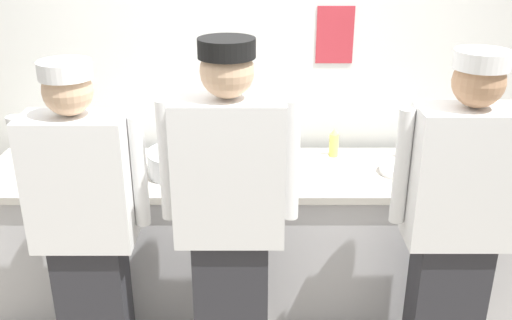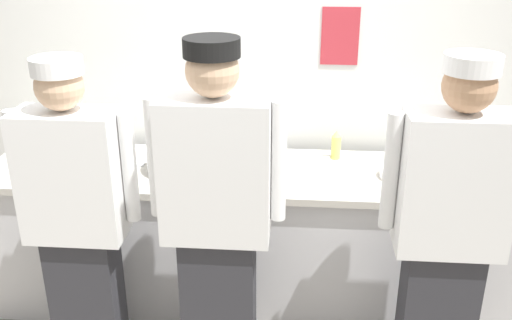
{
  "view_description": "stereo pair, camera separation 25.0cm",
  "coord_description": "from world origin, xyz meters",
  "px_view_note": "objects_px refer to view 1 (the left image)",
  "views": [
    {
      "loc": [
        0.02,
        -2.64,
        2.21
      ],
      "look_at": [
        0.03,
        0.34,
        0.96
      ],
      "focal_mm": 40.56,
      "sensor_mm": 36.0,
      "label": 1
    },
    {
      "loc": [
        0.27,
        -2.63,
        2.21
      ],
      "look_at": [
        0.03,
        0.34,
        0.96
      ],
      "focal_mm": 40.56,
      "sensor_mm": 36.0,
      "label": 2
    }
  ],
  "objects_px": {
    "chef_near_left": "(83,225)",
    "plate_stack_rear": "(71,159)",
    "sheet_tray": "(288,168)",
    "ramekin_yellow_sauce": "(444,155)",
    "chefs_knife": "(113,168)",
    "squeeze_bottle_primary": "(32,160)",
    "ramekin_green_sauce": "(48,176)",
    "ramekin_orange_sauce": "(483,173)",
    "chef_center": "(228,217)",
    "squeeze_bottle_secondary": "(332,143)",
    "deli_cup": "(404,151)",
    "plate_stack_front": "(400,169)",
    "chef_far_right": "(455,221)",
    "mixing_bowl_steel": "(181,162)"
  },
  "relations": [
    {
      "from": "plate_stack_front",
      "to": "ramekin_yellow_sauce",
      "type": "relative_size",
      "value": 2.27
    },
    {
      "from": "chefs_knife",
      "to": "squeeze_bottle_primary",
      "type": "bearing_deg",
      "value": -167.04
    },
    {
      "from": "ramekin_green_sauce",
      "to": "chefs_knife",
      "type": "height_order",
      "value": "ramekin_green_sauce"
    },
    {
      "from": "chef_far_right",
      "to": "sheet_tray",
      "type": "distance_m",
      "value": 0.99
    },
    {
      "from": "deli_cup",
      "to": "squeeze_bottle_primary",
      "type": "bearing_deg",
      "value": -173.12
    },
    {
      "from": "squeeze_bottle_secondary",
      "to": "deli_cup",
      "type": "xyz_separation_m",
      "value": [
        0.42,
        -0.04,
        -0.04
      ]
    },
    {
      "from": "chef_far_right",
      "to": "sheet_tray",
      "type": "height_order",
      "value": "chef_far_right"
    },
    {
      "from": "plate_stack_front",
      "to": "squeeze_bottle_secondary",
      "type": "xyz_separation_m",
      "value": [
        -0.35,
        0.25,
        0.06
      ]
    },
    {
      "from": "chef_center",
      "to": "mixing_bowl_steel",
      "type": "distance_m",
      "value": 0.71
    },
    {
      "from": "squeeze_bottle_primary",
      "to": "deli_cup",
      "type": "bearing_deg",
      "value": 6.88
    },
    {
      "from": "plate_stack_rear",
      "to": "chefs_knife",
      "type": "height_order",
      "value": "plate_stack_rear"
    },
    {
      "from": "chef_near_left",
      "to": "plate_stack_rear",
      "type": "distance_m",
      "value": 0.76
    },
    {
      "from": "squeeze_bottle_secondary",
      "to": "ramekin_green_sauce",
      "type": "height_order",
      "value": "squeeze_bottle_secondary"
    },
    {
      "from": "chefs_knife",
      "to": "ramekin_yellow_sauce",
      "type": "bearing_deg",
      "value": 4.25
    },
    {
      "from": "ramekin_yellow_sauce",
      "to": "chef_far_right",
      "type": "bearing_deg",
      "value": -103.51
    },
    {
      "from": "squeeze_bottle_primary",
      "to": "squeeze_bottle_secondary",
      "type": "xyz_separation_m",
      "value": [
        1.69,
        0.29,
        -0.01
      ]
    },
    {
      "from": "mixing_bowl_steel",
      "to": "chefs_knife",
      "type": "xyz_separation_m",
      "value": [
        -0.39,
        0.05,
        -0.06
      ]
    },
    {
      "from": "sheet_tray",
      "to": "chefs_knife",
      "type": "bearing_deg",
      "value": 179.09
    },
    {
      "from": "mixing_bowl_steel",
      "to": "ramekin_yellow_sauce",
      "type": "xyz_separation_m",
      "value": [
        1.54,
        0.19,
        -0.04
      ]
    },
    {
      "from": "chef_far_right",
      "to": "deli_cup",
      "type": "height_order",
      "value": "chef_far_right"
    },
    {
      "from": "mixing_bowl_steel",
      "to": "squeeze_bottle_primary",
      "type": "distance_m",
      "value": 0.81
    },
    {
      "from": "chef_near_left",
      "to": "ramekin_yellow_sauce",
      "type": "distance_m",
      "value": 2.09
    },
    {
      "from": "chef_near_left",
      "to": "ramekin_orange_sauce",
      "type": "xyz_separation_m",
      "value": [
        2.07,
        0.55,
        0.02
      ]
    },
    {
      "from": "mixing_bowl_steel",
      "to": "squeeze_bottle_primary",
      "type": "height_order",
      "value": "squeeze_bottle_primary"
    },
    {
      "from": "chef_far_right",
      "to": "ramekin_orange_sauce",
      "type": "relative_size",
      "value": 21.36
    },
    {
      "from": "ramekin_orange_sauce",
      "to": "chefs_knife",
      "type": "xyz_separation_m",
      "value": [
        -2.08,
        0.11,
        -0.02
      ]
    },
    {
      "from": "sheet_tray",
      "to": "chefs_knife",
      "type": "distance_m",
      "value": 1.0
    },
    {
      "from": "chef_near_left",
      "to": "plate_stack_rear",
      "type": "relative_size",
      "value": 7.42
    },
    {
      "from": "ramekin_green_sauce",
      "to": "plate_stack_rear",
      "type": "bearing_deg",
      "value": 72.48
    },
    {
      "from": "deli_cup",
      "to": "chefs_knife",
      "type": "height_order",
      "value": "deli_cup"
    },
    {
      "from": "mixing_bowl_steel",
      "to": "squeeze_bottle_secondary",
      "type": "distance_m",
      "value": 0.91
    },
    {
      "from": "chefs_knife",
      "to": "chef_center",
      "type": "bearing_deg",
      "value": -45.1
    },
    {
      "from": "plate_stack_rear",
      "to": "sheet_tray",
      "type": "height_order",
      "value": "plate_stack_rear"
    },
    {
      "from": "deli_cup",
      "to": "ramekin_orange_sauce",
      "type": "bearing_deg",
      "value": -35.21
    },
    {
      "from": "chef_far_right",
      "to": "ramekin_green_sauce",
      "type": "bearing_deg",
      "value": 165.6
    },
    {
      "from": "chef_far_right",
      "to": "chefs_knife",
      "type": "relative_size",
      "value": 6.21
    },
    {
      "from": "plate_stack_rear",
      "to": "ramekin_green_sauce",
      "type": "height_order",
      "value": "plate_stack_rear"
    },
    {
      "from": "chef_far_right",
      "to": "deli_cup",
      "type": "xyz_separation_m",
      "value": [
        -0.04,
        0.84,
        0.01
      ]
    },
    {
      "from": "ramekin_yellow_sauce",
      "to": "ramekin_green_sauce",
      "type": "height_order",
      "value": "ramekin_yellow_sauce"
    },
    {
      "from": "ramekin_yellow_sauce",
      "to": "plate_stack_front",
      "type": "bearing_deg",
      "value": -147.7
    },
    {
      "from": "ramekin_green_sauce",
      "to": "ramekin_orange_sauce",
      "type": "xyz_separation_m",
      "value": [
        2.39,
        0.04,
        -0.0
      ]
    },
    {
      "from": "squeeze_bottle_secondary",
      "to": "ramekin_yellow_sauce",
      "type": "distance_m",
      "value": 0.67
    },
    {
      "from": "chef_near_left",
      "to": "sheet_tray",
      "type": "height_order",
      "value": "chef_near_left"
    },
    {
      "from": "sheet_tray",
      "to": "squeeze_bottle_primary",
      "type": "xyz_separation_m",
      "value": [
        -1.42,
        -0.08,
        0.09
      ]
    },
    {
      "from": "ramekin_orange_sauce",
      "to": "chefs_knife",
      "type": "height_order",
      "value": "ramekin_orange_sauce"
    },
    {
      "from": "mixing_bowl_steel",
      "to": "deli_cup",
      "type": "bearing_deg",
      "value": 8.99
    },
    {
      "from": "squeeze_bottle_secondary",
      "to": "ramekin_orange_sauce",
      "type": "height_order",
      "value": "squeeze_bottle_secondary"
    },
    {
      "from": "plate_stack_front",
      "to": "sheet_tray",
      "type": "bearing_deg",
      "value": 176.78
    },
    {
      "from": "ramekin_yellow_sauce",
      "to": "ramekin_orange_sauce",
      "type": "xyz_separation_m",
      "value": [
        0.14,
        -0.25,
        -0.01
      ]
    },
    {
      "from": "ramekin_yellow_sauce",
      "to": "sheet_tray",
      "type": "bearing_deg",
      "value": -170.29
    }
  ]
}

